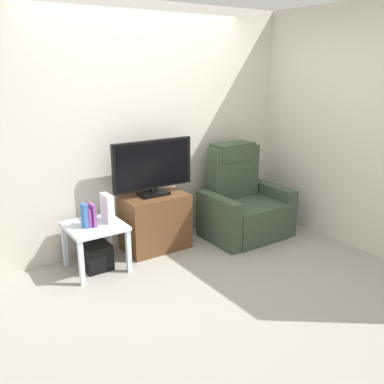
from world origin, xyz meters
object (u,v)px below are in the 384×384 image
at_px(recliner_armchair, 243,205).
at_px(subwoofer_box, 97,257).
at_px(game_console, 107,208).
at_px(side_table, 95,232).
at_px(book_leftmost, 85,216).
at_px(book_rightmost, 93,215).
at_px(television, 153,167).
at_px(book_middle, 89,218).
at_px(tv_stand, 155,222).

bearing_deg(recliner_armchair, subwoofer_box, -179.67).
bearing_deg(game_console, side_table, -176.05).
xyz_separation_m(book_leftmost, book_rightmost, (0.08, 0.00, -0.01)).
distance_m(television, side_table, 0.92).
height_order(side_table, game_console, game_console).
bearing_deg(side_table, television, 9.91).
height_order(book_middle, game_console, game_console).
bearing_deg(book_rightmost, television, 11.11).
bearing_deg(tv_stand, television, 90.00).
distance_m(subwoofer_box, book_rightmost, 0.45).
height_order(subwoofer_box, book_rightmost, book_rightmost).
distance_m(recliner_armchair, book_middle, 1.88).
height_order(book_rightmost, game_console, game_console).
distance_m(television, book_leftmost, 0.91).
xyz_separation_m(television, book_leftmost, (-0.83, -0.15, -0.34)).
bearing_deg(television, book_rightmost, -168.89).
xyz_separation_m(tv_stand, book_rightmost, (-0.75, -0.13, 0.28)).
bearing_deg(book_leftmost, television, 10.08).
relative_size(television, game_console, 3.30).
xyz_separation_m(tv_stand, book_leftmost, (-0.83, -0.13, 0.28)).
distance_m(subwoofer_box, book_leftmost, 0.47).
height_order(tv_stand, game_console, game_console).
height_order(recliner_armchair, game_console, recliner_armchair).
bearing_deg(subwoofer_box, book_rightmost, -135.52).
bearing_deg(tv_stand, book_middle, -170.76).
xyz_separation_m(recliner_armchair, book_leftmost, (-1.90, 0.09, 0.22)).
xyz_separation_m(book_middle, book_rightmost, (0.04, 0.00, 0.02)).
height_order(television, side_table, television).
height_order(television, recliner_armchair, television).
bearing_deg(book_rightmost, side_table, 44.48).
height_order(recliner_armchair, book_leftmost, recliner_armchair).
xyz_separation_m(side_table, game_console, (0.14, 0.01, 0.22)).
distance_m(recliner_armchair, subwoofer_box, 1.82).
distance_m(television, book_rightmost, 0.84).
distance_m(tv_stand, television, 0.62).
distance_m(book_leftmost, game_console, 0.25).
bearing_deg(television, side_table, -170.09).
bearing_deg(recliner_armchair, tv_stand, 172.20).
xyz_separation_m(television, side_table, (-0.73, -0.13, -0.53)).
height_order(tv_stand, book_rightmost, book_rightmost).
height_order(television, book_leftmost, television).
bearing_deg(recliner_armchair, book_leftmost, -178.89).
relative_size(recliner_armchair, book_middle, 5.99).
relative_size(television, book_middle, 5.12).
distance_m(television, subwoofer_box, 1.09).
xyz_separation_m(recliner_armchair, book_middle, (-1.87, 0.09, 0.19)).
relative_size(subwoofer_box, book_rightmost, 1.18).
relative_size(tv_stand, subwoofer_box, 2.68).
height_order(book_leftmost, game_console, game_console).
relative_size(tv_stand, book_leftmost, 2.97).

